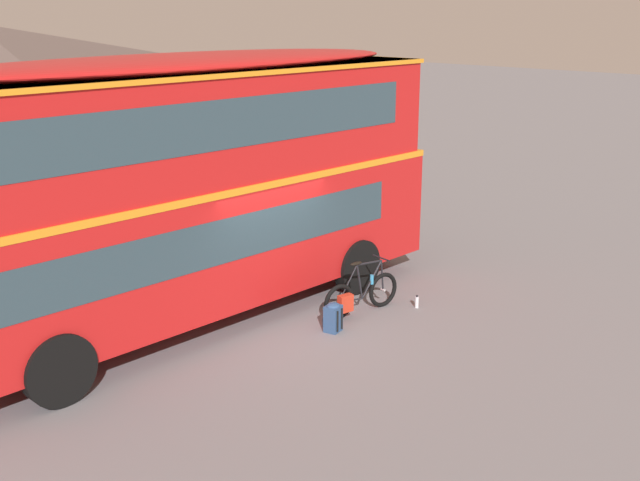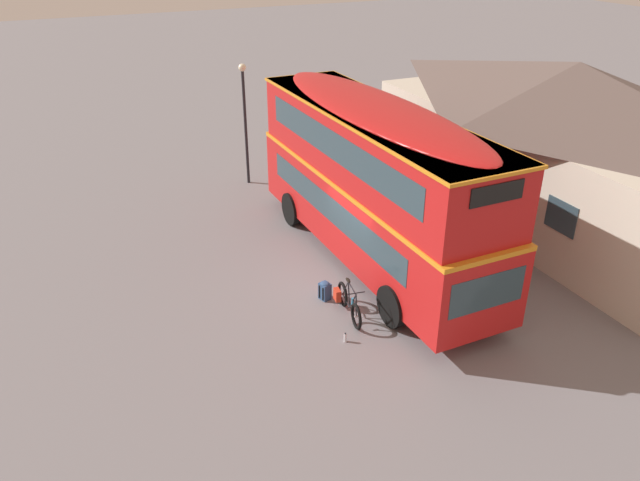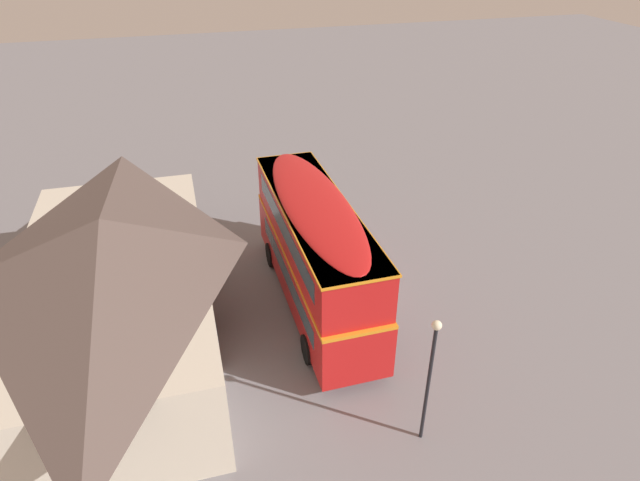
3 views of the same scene
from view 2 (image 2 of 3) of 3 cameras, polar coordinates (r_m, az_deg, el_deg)
The scene contains 7 objects.
ground_plane at distance 17.58m, azimuth 3.11°, elevation -3.74°, with size 120.00×120.00×0.00m, color slate.
double_decker_bus at distance 17.60m, azimuth 4.94°, elevation 5.87°, with size 10.47×2.75×4.79m.
touring_bicycle at distance 15.93m, azimuth 2.59°, elevation -5.78°, with size 1.75×0.46×1.03m.
backpack_on_ground at distance 16.61m, azimuth 0.46°, elevation -4.62°, with size 0.33×0.35×0.53m.
water_bottle_clear_plastic at distance 15.13m, azimuth 2.35°, elevation -8.99°, with size 0.07×0.07×0.25m.
pub_building at distance 22.22m, azimuth 21.80°, elevation 8.65°, with size 13.98×6.91×5.19m.
street_lamp at distance 23.44m, azimuth -6.99°, elevation 11.79°, with size 0.28×0.28×4.57m.
Camera 2 is at (13.24, -7.11, 9.12)m, focal length 34.52 mm.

